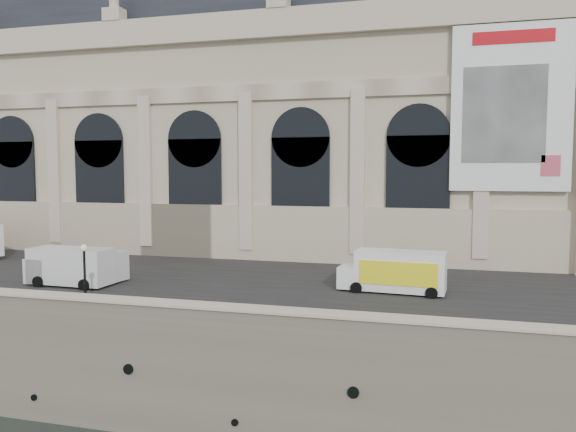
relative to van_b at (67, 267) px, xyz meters
name	(u,v)px	position (x,y,z in m)	size (l,w,h in m)	color
ground	(98,430)	(7.48, -7.80, -7.38)	(260.00, 260.00, 0.00)	black
quay	(277,268)	(7.48, 27.20, -4.38)	(160.00, 70.00, 6.00)	#776C5C
street	(201,275)	(7.48, 6.20, -1.35)	(160.00, 24.00, 0.06)	#2D2D2D
parapet	(101,308)	(7.48, -7.20, -0.76)	(160.00, 1.40, 1.21)	#776C5C
museum	(213,118)	(1.50, 23.06, 12.35)	(69.00, 18.70, 29.10)	beige
van_b	(67,267)	(0.00, 0.00, 0.00)	(6.11, 2.64, 2.70)	silver
van_c	(90,265)	(0.50, 1.99, -0.21)	(5.34, 2.63, 2.28)	silver
box_truck	(394,272)	(22.44, 3.73, 0.04)	(7.13, 2.94, 2.81)	white
lamp_right	(85,277)	(5.32, -5.48, 0.53)	(0.39, 0.39, 3.83)	black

